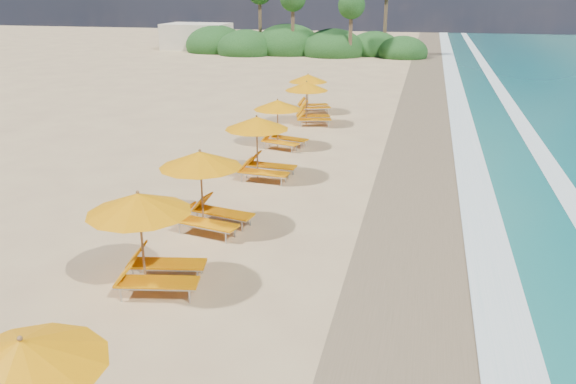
{
  "coord_description": "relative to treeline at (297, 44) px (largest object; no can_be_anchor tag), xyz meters",
  "views": [
    {
      "loc": [
        3.54,
        -14.85,
        6.63
      ],
      "look_at": [
        0.0,
        0.0,
        1.2
      ],
      "focal_mm": 35.99,
      "sensor_mm": 36.0,
      "label": 1
    }
  ],
  "objects": [
    {
      "name": "station_8",
      "position": [
        7.28,
        -28.91,
        0.22
      ],
      "size": [
        2.81,
        2.76,
        2.18
      ],
      "rotation": [
        0.0,
        0.0,
        0.36
      ],
      "color": "olive",
      "rests_on": "ground"
    },
    {
      "name": "station_6",
      "position": [
        7.49,
        -36.59,
        0.2
      ],
      "size": [
        2.67,
        2.6,
        2.13
      ],
      "rotation": [
        0.0,
        0.0,
        -0.28
      ],
      "color": "olive",
      "rests_on": "ground"
    },
    {
      "name": "station_4",
      "position": [
        7.65,
        -45.85,
        0.34
      ],
      "size": [
        2.87,
        2.75,
        2.38
      ],
      "rotation": [
        0.0,
        0.0,
        -0.2
      ],
      "color": "olive",
      "rests_on": "ground"
    },
    {
      "name": "beach_building",
      "position": [
        -12.06,
        2.49,
        0.4
      ],
      "size": [
        7.0,
        5.0,
        2.8
      ],
      "primitive_type": "cube",
      "color": "beige",
      "rests_on": "ground"
    },
    {
      "name": "station_7",
      "position": [
        7.82,
        -31.88,
        0.25
      ],
      "size": [
        2.76,
        2.67,
        2.22
      ],
      "rotation": [
        0.0,
        0.0,
        0.26
      ],
      "color": "olive",
      "rests_on": "ground"
    },
    {
      "name": "ground",
      "position": [
        9.94,
        -45.51,
        -1.0
      ],
      "size": [
        160.0,
        160.0,
        0.0
      ],
      "primitive_type": "plane",
      "color": "tan",
      "rests_on": "ground"
    },
    {
      "name": "station_3",
      "position": [
        7.63,
        -49.42,
        0.35
      ],
      "size": [
        2.89,
        2.77,
        2.4
      ],
      "rotation": [
        0.0,
        0.0,
        0.2
      ],
      "color": "olive",
      "rests_on": "ground"
    },
    {
      "name": "wet_sand",
      "position": [
        13.94,
        -45.51,
        -0.99
      ],
      "size": [
        4.0,
        160.0,
        0.01
      ],
      "primitive_type": "cube",
      "color": "#7F684B",
      "rests_on": "ground"
    },
    {
      "name": "station_5",
      "position": [
        7.87,
        -40.94,
        0.32
      ],
      "size": [
        2.65,
        2.48,
        2.35
      ],
      "rotation": [
        0.0,
        0.0,
        -0.08
      ],
      "color": "olive",
      "rests_on": "ground"
    },
    {
      "name": "treeline",
      "position": [
        0.0,
        0.0,
        0.0
      ],
      "size": [
        25.8,
        8.8,
        9.74
      ],
      "color": "#163D14",
      "rests_on": "ground"
    },
    {
      "name": "surf_foam",
      "position": [
        16.64,
        -45.51,
        -0.97
      ],
      "size": [
        4.0,
        160.0,
        0.01
      ],
      "color": "white",
      "rests_on": "ground"
    }
  ]
}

